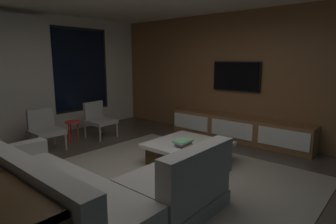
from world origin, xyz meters
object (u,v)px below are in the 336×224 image
book_stack_on_coffee_table (184,143)px  side_stool (73,125)px  mounted_tv (236,76)px  coffee_table (188,153)px  media_console (238,129)px  sectional_couch (88,193)px  accent_chair_by_curtain (45,128)px  accent_chair_near_window (98,118)px

book_stack_on_coffee_table → side_stool: 2.59m
book_stack_on_coffee_table → mounted_tv: (2.14, 0.25, 0.94)m
coffee_table → book_stack_on_coffee_table: bearing=-164.3°
coffee_table → media_console: media_console is taller
book_stack_on_coffee_table → media_console: (1.96, 0.05, -0.16)m
coffee_table → side_stool: bearing=103.5°
sectional_couch → accent_chair_by_curtain: 2.80m
side_stool → media_console: (2.37, -2.51, -0.12)m
coffee_table → book_stack_on_coffee_table: (-0.19, -0.05, 0.23)m
book_stack_on_coffee_table → accent_chair_by_curtain: (-0.99, 2.57, 0.02)m
accent_chair_near_window → mounted_tv: 3.14m
accent_chair_near_window → accent_chair_by_curtain: size_ratio=1.00×
accent_chair_near_window → media_console: accent_chair_near_window is taller
accent_chair_by_curtain → mounted_tv: size_ratio=0.72×
media_console → mounted_tv: 1.13m
book_stack_on_coffee_table → mounted_tv: size_ratio=0.27×
side_stool → sectional_couch: bearing=-117.9°
sectional_couch → accent_chair_by_curtain: (0.83, 2.67, 0.14)m
coffee_table → accent_chair_near_window: (0.02, 2.50, 0.25)m
side_stool → media_console: bearing=-46.6°
book_stack_on_coffee_table → accent_chair_near_window: (0.21, 2.55, 0.02)m
sectional_couch → side_stool: 3.01m
sectional_couch → coffee_table: (2.01, 0.15, -0.10)m
coffee_table → accent_chair_near_window: 2.51m
side_stool → media_console: size_ratio=0.15×
sectional_couch → book_stack_on_coffee_table: sectional_couch is taller
book_stack_on_coffee_table → mounted_tv: mounted_tv is taller
accent_chair_by_curtain → side_stool: 0.58m
sectional_couch → mounted_tv: size_ratio=2.31×
media_console → coffee_table: bearing=179.8°
coffee_table → mounted_tv: mounted_tv is taller
accent_chair_near_window → media_console: size_ratio=0.25×
mounted_tv → accent_chair_near_window: bearing=129.9°
sectional_couch → book_stack_on_coffee_table: (1.82, 0.10, 0.12)m
sectional_couch → media_console: (3.78, 0.15, -0.04)m
coffee_table → book_stack_on_coffee_table: 0.30m
side_stool → coffee_table: bearing=-76.5°
side_stool → accent_chair_near_window: bearing=-0.3°
mounted_tv → book_stack_on_coffee_table: bearing=-173.4°
sectional_couch → mounted_tv: bearing=5.0°
sectional_couch → coffee_table: sectional_couch is taller
book_stack_on_coffee_table → coffee_table: bearing=15.7°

